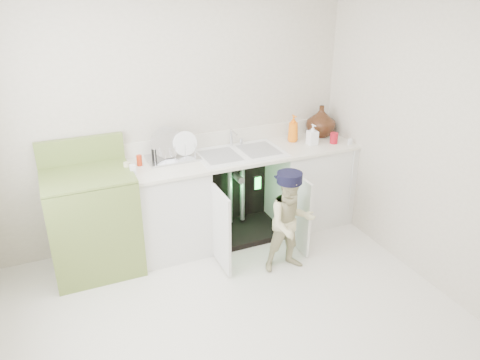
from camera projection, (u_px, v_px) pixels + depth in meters
ground at (237, 318)px, 3.71m from camera, size 3.50×3.50×0.00m
room_shell at (237, 174)px, 3.20m from camera, size 6.00×5.50×1.26m
counter_run at (242, 191)px, 4.74m from camera, size 2.44×1.02×1.23m
avocado_stove at (93, 220)px, 4.18m from camera, size 0.76×0.65×1.18m
repair_worker at (291, 222)px, 4.16m from camera, size 0.49×0.61×0.95m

